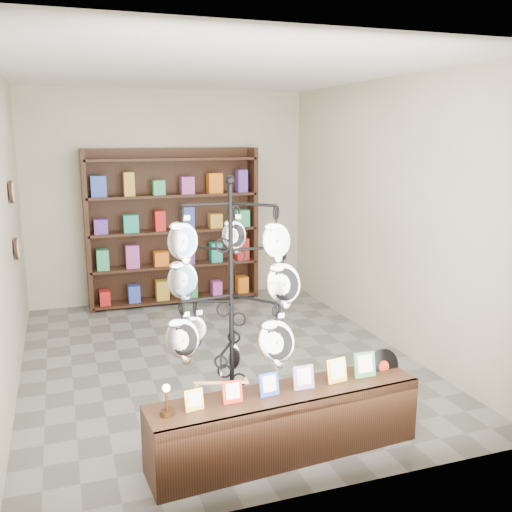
{
  "coord_description": "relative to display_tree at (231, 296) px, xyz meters",
  "views": [
    {
      "loc": [
        -1.5,
        -5.63,
        2.39
      ],
      "look_at": [
        0.1,
        -1.0,
        1.34
      ],
      "focal_mm": 40.0,
      "sensor_mm": 36.0,
      "label": 1
    }
  ],
  "objects": [
    {
      "name": "back_shelving",
      "position": [
        0.35,
        4.02,
        -0.19
      ],
      "size": [
        2.42,
        0.36,
        2.2
      ],
      "color": "black",
      "rests_on": "ground"
    },
    {
      "name": "wall_clocks",
      "position": [
        -1.62,
        2.52,
        0.28
      ],
      "size": [
        0.03,
        0.24,
        0.84
      ],
      "color": "black",
      "rests_on": "ground"
    },
    {
      "name": "display_tree",
      "position": [
        0.0,
        0.0,
        0.0
      ],
      "size": [
        1.14,
        1.14,
        2.1
      ],
      "rotation": [
        0.0,
        0.0,
        -0.38
      ],
      "color": "black",
      "rests_on": "ground"
    },
    {
      "name": "room_envelope",
      "position": [
        0.35,
        1.72,
        0.63
      ],
      "size": [
        5.0,
        5.0,
        5.0
      ],
      "color": "beige",
      "rests_on": "ground"
    },
    {
      "name": "front_shelf",
      "position": [
        0.34,
        -0.27,
        -0.96
      ],
      "size": [
        2.12,
        0.59,
        0.74
      ],
      "rotation": [
        0.0,
        0.0,
        0.08
      ],
      "color": "black",
      "rests_on": "ground"
    },
    {
      "name": "ground",
      "position": [
        0.35,
        1.72,
        -1.22
      ],
      "size": [
        5.0,
        5.0,
        0.0
      ],
      "primitive_type": "plane",
      "color": "slate",
      "rests_on": "ground"
    }
  ]
}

